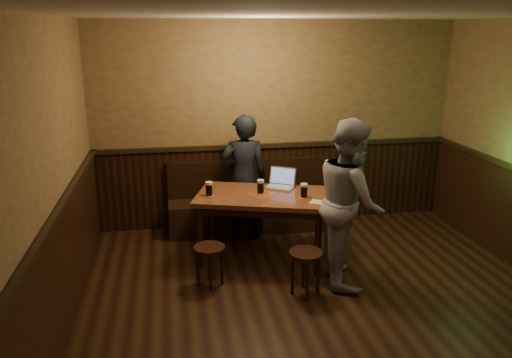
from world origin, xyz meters
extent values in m
cube|color=black|center=(0.00, 0.00, -0.01)|extent=(5.00, 6.00, 0.02)
cube|color=beige|center=(0.00, 0.00, 2.81)|extent=(5.00, 6.00, 0.02)
cube|color=#9A7C4E|center=(0.00, 3.01, 1.40)|extent=(5.00, 0.02, 2.80)
cube|color=#9A7C4E|center=(-2.51, 0.00, 1.40)|extent=(0.02, 6.00, 2.80)
cube|color=black|center=(0.00, 2.98, 0.55)|extent=(4.98, 0.04, 1.10)
cube|color=black|center=(-2.48, 0.00, 0.55)|extent=(0.04, 5.98, 1.10)
cube|color=black|center=(0.00, 2.95, 1.13)|extent=(4.98, 0.06, 0.06)
cube|color=black|center=(-2.45, 0.00, 1.13)|extent=(0.06, 5.98, 0.06)
cube|color=black|center=(-0.42, 2.71, 0.23)|extent=(2.20, 0.50, 0.45)
cube|color=black|center=(-0.42, 2.91, 0.70)|extent=(2.20, 0.10, 0.50)
cube|color=brown|center=(-0.42, 1.80, 0.79)|extent=(1.71, 1.28, 0.05)
cube|color=black|center=(-0.42, 1.80, 0.71)|extent=(1.55, 1.12, 0.09)
cube|color=maroon|center=(-0.42, 1.80, 0.82)|extent=(0.38, 0.38, 0.00)
cylinder|color=black|center=(-1.17, 1.67, 0.38)|extent=(0.08, 0.08, 0.76)
cylinder|color=black|center=(-0.96, 2.33, 0.38)|extent=(0.08, 0.08, 0.76)
cylinder|color=black|center=(0.12, 1.27, 0.38)|extent=(0.08, 0.08, 0.76)
cylinder|color=black|center=(0.33, 1.93, 0.38)|extent=(0.08, 0.08, 0.76)
cylinder|color=black|center=(-1.10, 1.22, 0.44)|extent=(0.35, 0.35, 0.04)
cylinder|color=black|center=(-0.97, 1.22, 0.22)|extent=(0.04, 0.04, 0.44)
cylinder|color=black|center=(-1.09, 1.35, 0.22)|extent=(0.04, 0.04, 0.44)
cylinder|color=black|center=(-1.23, 1.23, 0.22)|extent=(0.04, 0.04, 0.44)
cylinder|color=black|center=(-1.10, 1.10, 0.22)|extent=(0.04, 0.04, 0.44)
cylinder|color=black|center=(-0.13, 0.87, 0.46)|extent=(0.39, 0.39, 0.04)
cylinder|color=black|center=(0.00, 0.86, 0.23)|extent=(0.04, 0.04, 0.46)
cylinder|color=black|center=(-0.12, 1.01, 0.23)|extent=(0.04, 0.04, 0.46)
cylinder|color=black|center=(-0.27, 0.89, 0.23)|extent=(0.04, 0.04, 0.46)
cylinder|color=black|center=(-0.15, 0.74, 0.23)|extent=(0.04, 0.04, 0.46)
cylinder|color=#AF1C15|center=(-1.04, 1.86, 0.82)|extent=(0.11, 0.11, 0.00)
cylinder|color=silver|center=(-1.04, 1.86, 0.82)|extent=(0.09, 0.09, 0.00)
cylinder|color=black|center=(-1.04, 1.86, 0.89)|extent=(0.08, 0.08, 0.13)
cylinder|color=beige|center=(-1.04, 1.86, 0.97)|extent=(0.08, 0.08, 0.03)
cylinder|color=#AF1C15|center=(-0.43, 1.84, 0.82)|extent=(0.11, 0.11, 0.00)
cylinder|color=silver|center=(-0.43, 1.84, 0.82)|extent=(0.09, 0.09, 0.00)
cylinder|color=black|center=(-0.43, 1.84, 0.89)|extent=(0.08, 0.08, 0.13)
cylinder|color=beige|center=(-0.43, 1.84, 0.97)|extent=(0.08, 0.08, 0.03)
cylinder|color=#AF1C15|center=(0.03, 1.61, 0.82)|extent=(0.11, 0.11, 0.00)
cylinder|color=silver|center=(0.03, 1.61, 0.82)|extent=(0.09, 0.09, 0.00)
cylinder|color=black|center=(0.03, 1.61, 0.89)|extent=(0.08, 0.08, 0.13)
cylinder|color=beige|center=(0.03, 1.61, 0.97)|extent=(0.08, 0.08, 0.03)
cube|color=silver|center=(-0.16, 2.01, 0.82)|extent=(0.40, 0.37, 0.02)
cube|color=#B2B2B7|center=(-0.16, 2.01, 0.83)|extent=(0.35, 0.31, 0.00)
cube|color=silver|center=(-0.10, 2.10, 0.94)|extent=(0.32, 0.23, 0.22)
cube|color=#6170B5|center=(-0.11, 2.09, 0.94)|extent=(0.28, 0.20, 0.18)
cube|color=silver|center=(0.17, 1.40, 0.82)|extent=(0.27, 0.24, 0.00)
imported|color=black|center=(-0.54, 2.45, 0.83)|extent=(0.61, 0.40, 1.66)
imported|color=#99989E|center=(0.41, 1.13, 0.90)|extent=(0.80, 0.96, 1.80)
camera|label=1|loc=(-1.45, -3.66, 2.66)|focal=35.00mm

